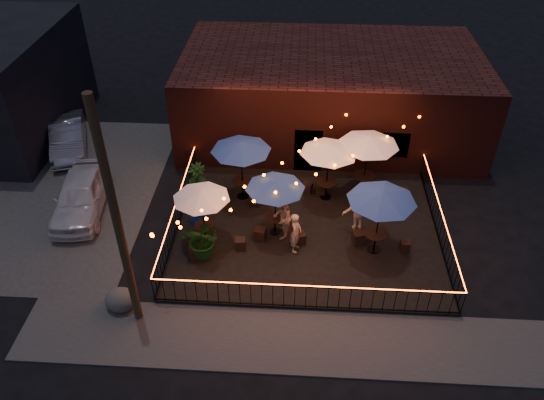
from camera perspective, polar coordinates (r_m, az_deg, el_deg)
The scene contains 38 objects.
ground at distance 19.26m, azimuth 3.64°, elevation -7.28°, with size 110.00×110.00×0.00m, color black.
patio at distance 20.68m, azimuth 3.70°, elevation -3.22°, with size 10.00×8.00×0.15m, color black.
sidewalk at distance 17.08m, azimuth 3.54°, elevation -14.92°, with size 18.00×2.50×0.05m, color #3D3B38.
parking_lot at distance 25.11m, azimuth -24.79°, elevation 1.01°, with size 11.00×12.00×0.02m, color #3D3B38.
brick_building at distance 26.37m, azimuth 6.24°, elevation 11.34°, with size 14.00×8.00×4.00m.
utility_pole at distance 15.46m, azimuth -16.29°, elevation -2.42°, with size 0.26×0.26×8.00m, color #352615.
fence_front at distance 17.40m, azimuth 3.66°, elevation -10.37°, with size 10.00×0.04×1.04m.
fence_left at distance 20.81m, azimuth -10.13°, elevation -1.41°, with size 0.04×8.00×1.04m.
fence_right at distance 21.00m, azimuth 17.54°, elevation -2.40°, with size 0.04×8.00×1.04m.
festoon_lights at distance 18.93m, azimuth 0.93°, elevation 1.90°, with size 10.02×8.72×1.32m.
cafe_table_0 at distance 18.93m, azimuth -7.63°, elevation 0.51°, with size 2.26×2.26×2.30m.
cafe_table_1 at distance 20.85m, azimuth -3.36°, elevation 5.72°, with size 2.84×2.84×2.66m.
cafe_table_2 at distance 19.06m, azimuth 0.36°, elevation 1.59°, with size 2.51×2.51×2.42m.
cafe_table_3 at distance 20.94m, azimuth 6.17°, elevation 5.44°, with size 2.65×2.65×2.57m.
cafe_table_4 at distance 18.49m, azimuth 11.75°, elevation 0.33°, with size 2.95×2.95×2.69m.
cafe_table_5 at distance 21.44m, azimuth 10.37°, elevation 6.21°, with size 3.01×3.01×2.70m.
bistro_chair_0 at distance 19.41m, azimuth -8.36°, elevation -5.73°, with size 0.38×0.38×0.45m, color black.
bistro_chair_1 at distance 19.64m, azimuth -3.42°, elevation -4.72°, with size 0.36×0.36×0.43m, color black.
bistro_chair_2 at distance 22.09m, azimuth -6.15°, elevation 0.67°, with size 0.38×0.38×0.45m, color black.
bistro_chair_3 at distance 21.63m, azimuth -1.82°, elevation -0.03°, with size 0.36×0.36×0.43m, color black.
bistro_chair_4 at distance 19.98m, azimuth -1.26°, elevation -3.67°, with size 0.41×0.41×0.48m, color black.
bistro_chair_5 at distance 19.85m, azimuth 3.01°, elevation -4.14°, with size 0.37×0.37×0.44m, color black.
bistro_chair_6 at distance 22.37m, azimuth 3.83°, elevation 1.35°, with size 0.37×0.37×0.44m, color black.
bistro_chair_7 at distance 22.30m, azimuth 5.22°, elevation 1.19°, with size 0.40×0.40×0.47m, color black.
bistro_chair_8 at distance 20.07m, azimuth 9.28°, elevation -4.01°, with size 0.42×0.42×0.50m, color black.
bistro_chair_9 at distance 20.15m, azimuth 14.10°, elevation -4.79°, with size 0.33×0.33×0.40m, color black.
bistro_chair_10 at distance 22.45m, azimuth 10.60°, elevation 0.96°, with size 0.43×0.43×0.51m, color black.
bistro_chair_11 at distance 22.61m, azimuth 13.87°, elevation 0.64°, with size 0.38×0.38×0.45m, color black.
patron_a at distance 19.16m, azimuth 2.57°, elevation -3.53°, with size 0.60×0.39×1.65m, color #D59F89.
patron_b at distance 19.68m, azimuth 1.08°, elevation -1.90°, with size 0.88×0.68×1.80m, color #DFA78E.
patron_c at distance 20.26m, azimuth 9.34°, elevation -1.00°, with size 1.21×0.70×1.88m, color #D7B08C.
potted_shrub_a at distance 19.08m, azimuth -7.37°, elevation -4.30°, with size 1.38×1.20×1.54m, color #1A4010.
potted_shrub_b at distance 21.46m, azimuth -8.57°, elevation 0.45°, with size 0.66×0.53×1.20m, color #0D3A0F.
potted_shrub_c at distance 22.31m, azimuth -8.07°, elevation 2.32°, with size 0.75×0.75×1.33m, color #1A390C.
cooler at distance 20.82m, azimuth -7.93°, elevation -1.51°, with size 0.73×0.64×0.79m.
boulder at distance 18.35m, azimuth -15.96°, elevation -10.28°, with size 0.97×0.82×0.75m, color #4A4944.
car_white at distance 22.59m, azimuth -19.89°, elevation 0.49°, with size 1.80×4.48×1.53m, color white.
car_silver at distance 26.92m, azimuth -21.11°, elevation 6.37°, with size 1.49×4.28×1.41m, color #929298.
Camera 1 is at (-0.39, -13.67, 13.56)m, focal length 35.00 mm.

